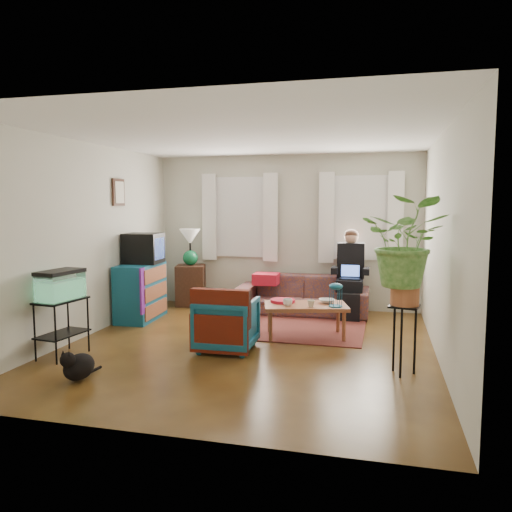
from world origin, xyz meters
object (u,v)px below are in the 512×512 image
(armchair, at_px, (227,321))
(coffee_table, at_px, (305,321))
(aquarium_stand, at_px, (62,328))
(plant_stand, at_px, (403,340))
(sofa, at_px, (303,288))
(dresser, at_px, (141,292))
(side_table, at_px, (191,285))

(armchair, distance_m, coffee_table, 1.17)
(aquarium_stand, xyz_separation_m, plant_stand, (3.84, 0.32, 0.03))
(aquarium_stand, bearing_deg, sofa, 58.84)
(sofa, bearing_deg, coffee_table, -80.32)
(dresser, xyz_separation_m, aquarium_stand, (-0.01, -1.95, -0.10))
(side_table, relative_size, dresser, 0.73)
(sofa, distance_m, dresser, 2.57)
(sofa, distance_m, armchair, 2.32)
(sofa, bearing_deg, plant_stand, -61.67)
(sofa, distance_m, plant_stand, 3.03)
(sofa, xyz_separation_m, plant_stand, (1.47, -2.65, -0.04))
(side_table, distance_m, dresser, 1.27)
(side_table, distance_m, aquarium_stand, 3.18)
(aquarium_stand, distance_m, armchair, 1.93)
(side_table, bearing_deg, sofa, -5.36)
(dresser, relative_size, coffee_table, 0.89)
(side_table, bearing_deg, armchair, -59.51)
(side_table, relative_size, armchair, 1.00)
(coffee_table, bearing_deg, dresser, 156.47)
(sofa, height_order, aquarium_stand, sofa)
(side_table, relative_size, aquarium_stand, 1.05)
(dresser, relative_size, armchair, 1.36)
(coffee_table, bearing_deg, side_table, 129.97)
(dresser, distance_m, aquarium_stand, 1.95)
(side_table, bearing_deg, aquarium_stand, -96.31)
(sofa, bearing_deg, aquarium_stand, -129.18)
(side_table, distance_m, coffee_table, 2.82)
(sofa, relative_size, plant_stand, 2.85)
(sofa, height_order, armchair, sofa)
(dresser, relative_size, plant_stand, 1.30)
(aquarium_stand, bearing_deg, coffee_table, 37.31)
(sofa, xyz_separation_m, aquarium_stand, (-2.37, -2.97, -0.07))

